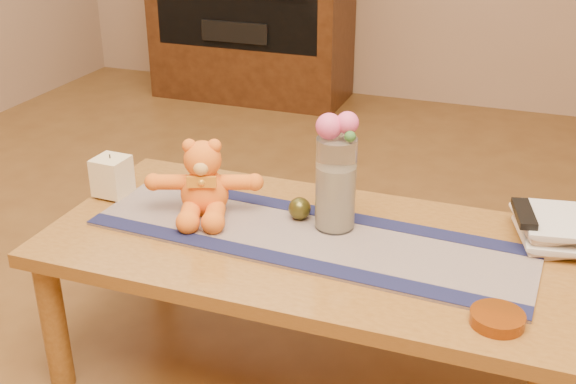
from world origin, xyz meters
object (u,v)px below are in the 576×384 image
(teddy_bear, at_px, (204,178))
(amber_dish, at_px, (497,319))
(book_bottom, at_px, (520,236))
(bronze_ball, at_px, (300,208))
(tv_remote, at_px, (524,213))
(pillar_candle, at_px, (112,176))
(glass_vase, at_px, (336,184))

(teddy_bear, xyz_separation_m, amber_dish, (0.84, -0.27, -0.10))
(teddy_bear, height_order, book_bottom, teddy_bear)
(amber_dish, bearing_deg, teddy_bear, 162.48)
(book_bottom, xyz_separation_m, amber_dish, (-0.02, -0.42, 0.00))
(bronze_ball, bearing_deg, tv_remote, 8.54)
(bronze_ball, xyz_separation_m, tv_remote, (0.60, 0.09, 0.05))
(teddy_bear, xyz_separation_m, bronze_ball, (0.27, 0.05, -0.07))
(bronze_ball, xyz_separation_m, book_bottom, (0.59, 0.10, -0.03))
(pillar_candle, xyz_separation_m, amber_dish, (1.16, -0.28, -0.05))
(pillar_candle, height_order, tv_remote, pillar_candle)
(bronze_ball, height_order, tv_remote, tv_remote)
(pillar_candle, bearing_deg, tv_remote, 5.96)
(tv_remote, height_order, amber_dish, tv_remote)
(pillar_candle, bearing_deg, bronze_ball, 3.32)
(amber_dish, bearing_deg, glass_vase, 146.76)
(pillar_candle, distance_m, amber_dish, 1.20)
(teddy_bear, height_order, tv_remote, teddy_bear)
(bronze_ball, bearing_deg, amber_dish, -28.98)
(bronze_ball, relative_size, amber_dish, 0.53)
(bronze_ball, height_order, book_bottom, bronze_ball)
(tv_remote, bearing_deg, bronze_ball, 176.10)
(book_bottom, relative_size, amber_dish, 1.85)
(teddy_bear, xyz_separation_m, glass_vase, (0.38, 0.04, 0.02))
(tv_remote, bearing_deg, amber_dish, -105.80)
(glass_vase, relative_size, book_bottom, 1.17)
(pillar_candle, height_order, book_bottom, pillar_candle)
(pillar_candle, bearing_deg, book_bottom, 6.44)
(tv_remote, xyz_separation_m, amber_dish, (-0.02, -0.41, -0.07))
(glass_vase, bearing_deg, pillar_candle, -178.16)
(pillar_candle, relative_size, glass_vase, 0.44)
(teddy_bear, relative_size, glass_vase, 1.20)
(bronze_ball, height_order, amber_dish, bronze_ball)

